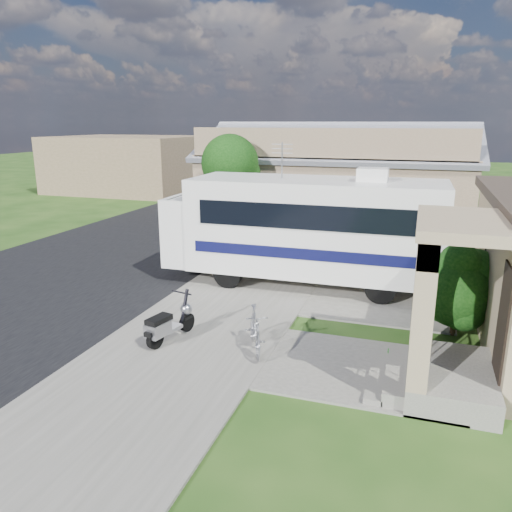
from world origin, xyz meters
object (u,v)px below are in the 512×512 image
(scooter, at_px, (168,324))
(van, at_px, (251,187))
(garden_hose, at_px, (397,356))
(bicycle, at_px, (255,332))
(shrub, at_px, (459,289))
(pickup_truck, at_px, (218,206))
(motorhome, at_px, (305,226))

(scooter, relative_size, van, 0.27)
(garden_hose, bearing_deg, bicycle, -168.10)
(shrub, height_order, scooter, shrub)
(van, relative_size, garden_hose, 14.99)
(bicycle, bearing_deg, pickup_truck, 90.73)
(motorhome, height_order, van, motorhome)
(bicycle, bearing_deg, garden_hose, -13.00)
(motorhome, relative_size, scooter, 5.27)
(bicycle, distance_m, pickup_truck, 15.57)
(bicycle, xyz_separation_m, garden_hose, (3.06, 0.65, -0.40))
(bicycle, distance_m, garden_hose, 3.16)
(shrub, relative_size, scooter, 1.41)
(shrub, bearing_deg, garden_hose, -124.31)
(bicycle, bearing_deg, van, 84.22)
(bicycle, relative_size, garden_hose, 4.04)
(motorhome, distance_m, pickup_truck, 11.09)
(motorhome, height_order, garden_hose, motorhome)
(bicycle, bearing_deg, scooter, 159.88)
(pickup_truck, relative_size, garden_hose, 14.35)
(shrub, height_order, garden_hose, shrub)
(shrub, bearing_deg, pickup_truck, 133.87)
(motorhome, xyz_separation_m, shrub, (4.43, -2.70, -0.71))
(garden_hose, bearing_deg, pickup_truck, 126.20)
(motorhome, xyz_separation_m, pickup_truck, (-6.64, 8.81, -1.07))
(scooter, bearing_deg, bicycle, 17.27)
(bicycle, bearing_deg, motorhome, 66.09)
(garden_hose, bearing_deg, van, 116.94)
(pickup_truck, height_order, van, van)
(van, bearing_deg, shrub, -59.24)
(shrub, distance_m, bicycle, 5.06)
(shrub, xyz_separation_m, pickup_truck, (-11.07, 11.52, -0.37))
(motorhome, bearing_deg, shrub, -32.21)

